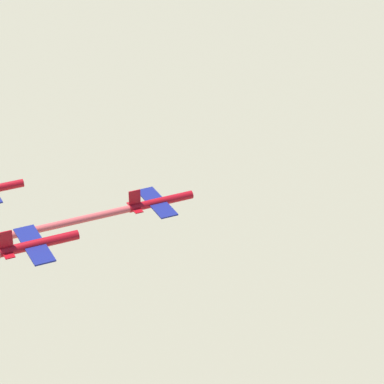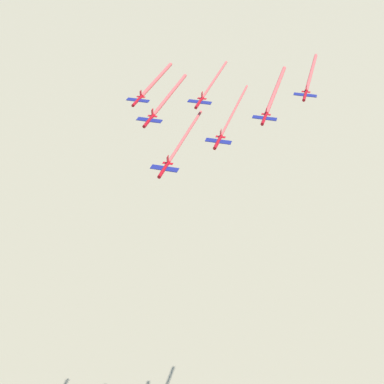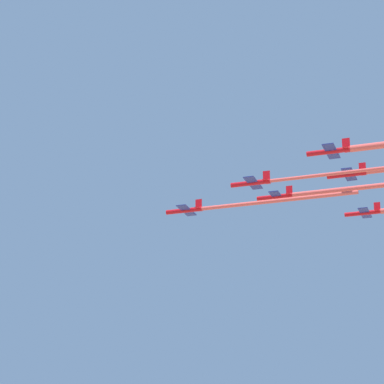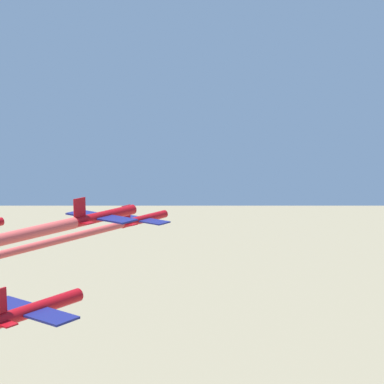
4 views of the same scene
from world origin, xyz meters
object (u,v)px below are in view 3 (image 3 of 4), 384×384
Objects in this scene: jet_2 at (276,197)px; jet_0 at (186,210)px; jet_3 at (330,151)px; jet_1 at (252,183)px; jet_5 at (364,213)px; jet_4 at (348,174)px.

jet_0 is at bearing 120.47° from jet_2.
jet_3 is at bearing -120.47° from jet_0.
jet_3 reaches higher than jet_1.
jet_0 is 1.00× the size of jet_5.
jet_3 is 21.30m from jet_4.
jet_2 is 36.56m from jet_3.
jet_5 is (14.03, -39.20, 2.20)m from jet_0.
jet_2 reaches higher than jet_4.
jet_3 is at bearing -120.47° from jet_1.
jet_4 is at bearing -0.00° from jet_3.
jet_2 is 20.96m from jet_5.
jet_1 is 1.00× the size of jet_5.
jet_0 is at bearing 59.53° from jet_1.
jet_4 is at bearing -90.00° from jet_0.
jet_5 is (20.74, -3.94, -1.89)m from jet_4.
jet_5 is (7.02, -19.60, -2.46)m from jet_2.
jet_3 is at bearing -150.46° from jet_2.
jet_1 is 21.10m from jet_4.
jet_0 is 41.65m from jet_3.
jet_4 is (-6.71, -35.25, 4.09)m from jet_0.
jet_1 is 21.48m from jet_2.
jet_2 is 1.00× the size of jet_3.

